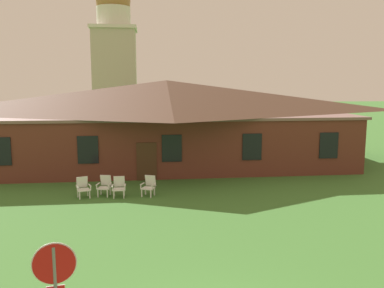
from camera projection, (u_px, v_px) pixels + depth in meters
brick_building at (167, 121)px, 27.10m from camera, size 23.39×10.40×5.46m
dome_tower at (115, 60)px, 46.92m from camera, size 5.18×5.18×17.24m
stop_sign at (55, 281)px, 7.48m from camera, size 0.80×0.17×2.48m
lawn_chair_by_porch at (83, 187)px, 19.08m from camera, size 0.76×0.82×0.96m
lawn_chair_near_door at (105, 185)px, 19.39m from camera, size 0.73×0.77×0.96m
lawn_chair_left_end at (119, 186)px, 19.17m from camera, size 0.64×0.67×0.96m
lawn_chair_middle at (149, 185)px, 19.36m from camera, size 0.79×0.84×0.96m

